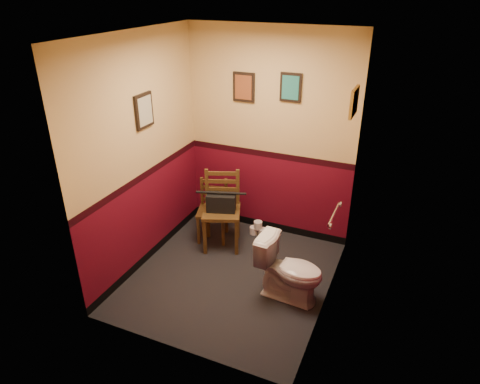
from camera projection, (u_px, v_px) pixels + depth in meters
name	position (u px, v px, depth m)	size (l,w,h in m)	color
floor	(232.00, 277.00, 5.03)	(2.20, 2.40, 0.00)	black
ceiling	(229.00, 34.00, 3.83)	(2.20, 2.40, 0.00)	silver
wall_back	(270.00, 137.00, 5.42)	(2.20, 2.70, 0.00)	#560919
wall_front	(169.00, 227.00, 3.45)	(2.20, 2.70, 0.00)	#560919
wall_left	(142.00, 156.00, 4.82)	(2.40, 2.70, 0.00)	#560919
wall_right	(336.00, 190.00, 4.04)	(2.40, 2.70, 0.00)	#560919
grab_bar	(334.00, 214.00, 4.44)	(0.05, 0.56, 0.06)	silver
framed_print_back_a	(244.00, 87.00, 5.26)	(0.28, 0.04, 0.36)	black
framed_print_back_b	(291.00, 87.00, 5.03)	(0.26, 0.04, 0.34)	black
framed_print_left	(144.00, 111.00, 4.68)	(0.04, 0.30, 0.38)	black
framed_print_right	(354.00, 102.00, 4.23)	(0.04, 0.34, 0.28)	olive
toilet	(290.00, 270.00, 4.56)	(0.40, 0.72, 0.71)	white
toilet_brush	(308.00, 292.00, 4.70)	(0.11, 0.11, 0.39)	silver
chair_left	(213.00, 210.00, 5.65)	(0.47, 0.47, 0.81)	brown
chair_right	(222.00, 210.00, 5.46)	(0.60, 0.60, 0.99)	brown
handbag	(221.00, 202.00, 5.36)	(0.40, 0.28, 0.26)	black
tp_stack	(258.00, 229.00, 5.83)	(0.24, 0.12, 0.21)	silver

